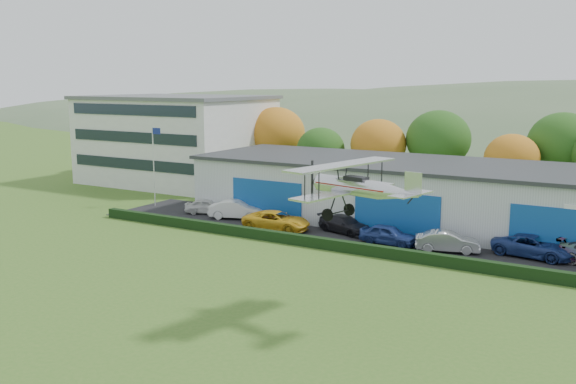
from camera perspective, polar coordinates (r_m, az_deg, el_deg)
The scene contains 16 objects.
ground at distance 34.55m, azimuth -11.81°, elevation -10.80°, with size 300.00×300.00×0.00m, color #3C6820.
apron at distance 50.08m, azimuth 7.19°, elevation -4.06°, with size 48.00×9.00×0.05m, color black.
hedge at distance 45.75m, azimuth 4.82°, elevation -4.89°, with size 46.00×0.60×0.80m, color black.
hangar at distance 55.25m, azimuth 12.02°, elevation -0.08°, with size 40.60×12.60×5.30m.
office_block at distance 77.42m, azimuth -10.02°, elevation 4.76°, with size 20.60×15.60×10.40m.
flagpole at distance 62.42m, azimuth -12.03°, elevation 3.05°, with size 1.05×0.10×8.00m.
tree_belt at distance 68.05m, azimuth 12.18°, elevation 4.30°, with size 75.70×13.22×10.12m.
distant_hills at distance 167.75m, azimuth 20.97°, elevation 0.75°, with size 430.00×196.00×56.00m.
car_0 at distance 58.55m, azimuth -7.37°, elevation -1.29°, with size 1.61×4.00×1.36m, color silver.
car_1 at distance 56.06m, azimuth -4.65°, elevation -1.61°, with size 1.72×4.94×1.63m, color silver.
car_2 at distance 51.70m, azimuth -1.04°, elevation -2.62°, with size 2.57×5.58×1.55m, color gold.
car_3 at distance 51.01m, azimuth 5.17°, elevation -2.93°, with size 1.94×4.76×1.38m, color black.
car_4 at distance 47.82m, azimuth 9.09°, elevation -3.84°, with size 1.75×4.35×1.48m, color navy.
car_5 at distance 46.65m, azimuth 14.25°, elevation -4.37°, with size 1.58×4.52×1.49m, color silver.
car_6 at distance 47.11m, azimuth 21.37°, elevation -4.59°, with size 2.54×5.52×1.53m, color navy.
biplane at distance 31.41m, azimuth 6.31°, elevation 0.59°, with size 6.70×7.63×2.84m.
Camera 1 is at (21.95, -23.73, 12.19)m, focal length 39.23 mm.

